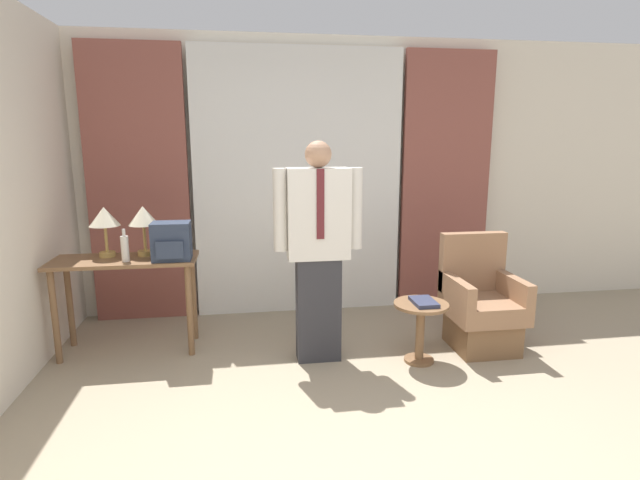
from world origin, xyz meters
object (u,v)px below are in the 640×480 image
at_px(table_lamp_right, 143,218).
at_px(side_table, 420,322).
at_px(bottle_near_edge, 125,248).
at_px(person, 318,245).
at_px(desk, 126,276).
at_px(book, 424,302).
at_px(armchair, 481,307).
at_px(table_lamp_left, 104,219).
at_px(backpack, 171,241).

relative_size(table_lamp_right, side_table, 0.84).
relative_size(table_lamp_right, bottle_near_edge, 1.57).
height_order(person, side_table, person).
distance_m(bottle_near_edge, side_table, 2.37).
height_order(desk, book, desk).
height_order(table_lamp_right, book, table_lamp_right).
xyz_separation_m(desk, side_table, (2.29, -0.57, -0.31)).
bearing_deg(table_lamp_right, person, -19.58).
height_order(bottle_near_edge, armchair, bottle_near_edge).
bearing_deg(armchair, table_lamp_right, 170.41).
bearing_deg(side_table, table_lamp_left, 164.76).
relative_size(bottle_near_edge, side_table, 0.54).
bearing_deg(backpack, table_lamp_right, 141.29).
xyz_separation_m(backpack, side_table, (1.90, -0.47, -0.60)).
relative_size(table_lamp_left, bottle_near_edge, 1.57).
height_order(table_lamp_right, person, person).
xyz_separation_m(table_lamp_right, backpack, (0.24, -0.19, -0.16)).
xyz_separation_m(desk, table_lamp_left, (-0.15, 0.09, 0.45)).
height_order(backpack, person, person).
xyz_separation_m(table_lamp_left, book, (2.46, -0.68, -0.59)).
relative_size(desk, backpack, 3.76).
bearing_deg(book, armchair, 20.48).
distance_m(table_lamp_left, armchair, 3.16).
xyz_separation_m(bottle_near_edge, side_table, (2.26, -0.47, -0.56)).
xyz_separation_m(table_lamp_left, side_table, (2.44, -0.67, -0.76)).
bearing_deg(backpack, armchair, -6.21).
xyz_separation_m(table_lamp_left, bottle_near_edge, (0.18, -0.19, -0.20)).
distance_m(backpack, armchair, 2.58).
bearing_deg(person, side_table, -13.01).
bearing_deg(desk, book, -14.35).
height_order(desk, table_lamp_left, table_lamp_left).
xyz_separation_m(table_lamp_right, bottle_near_edge, (-0.12, -0.19, -0.20)).
bearing_deg(bottle_near_edge, book, -12.13).
height_order(table_lamp_left, bottle_near_edge, table_lamp_left).
height_order(desk, armchair, armchair).
relative_size(table_lamp_left, side_table, 0.84).
relative_size(table_lamp_left, armchair, 0.43).
xyz_separation_m(person, side_table, (0.78, -0.18, -0.60)).
relative_size(table_lamp_right, person, 0.24).
relative_size(table_lamp_left, person, 0.24).
distance_m(bottle_near_edge, person, 1.51).
height_order(desk, table_lamp_right, table_lamp_right).
height_order(armchair, side_table, armchair).
bearing_deg(desk, person, -14.58).
bearing_deg(table_lamp_right, backpack, -38.71).
bearing_deg(person, backpack, 165.34).
height_order(table_lamp_left, armchair, table_lamp_left).
height_order(table_lamp_right, armchair, table_lamp_right).
bearing_deg(side_table, desk, 165.95).
xyz_separation_m(bottle_near_edge, person, (1.48, -0.29, 0.04)).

